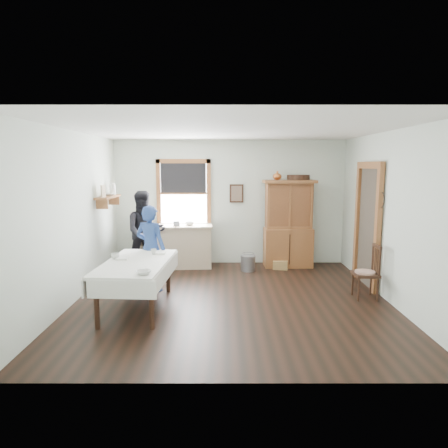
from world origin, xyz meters
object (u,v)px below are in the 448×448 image
object	(u,v)px
pail	(248,263)
wicker_basket	(280,265)
woman_blue	(151,251)
work_counter	(175,246)
china_hutch	(288,224)
spindle_chair	(366,272)
dining_table	(137,285)
figure_dark	(145,235)

from	to	relation	value
pail	wicker_basket	distance (m)	0.70
wicker_basket	woman_blue	xyz separation A→B (m)	(-2.44, -1.43, 0.60)
work_counter	china_hutch	size ratio (longest dim) A/B	0.85
pail	china_hutch	bearing A→B (deg)	23.47
spindle_chair	china_hutch	bearing A→B (deg)	113.46
woman_blue	dining_table	bearing A→B (deg)	106.23
wicker_basket	figure_dark	size ratio (longest dim) A/B	0.20
pail	figure_dark	world-z (taller)	figure_dark
spindle_chair	pail	xyz separation A→B (m)	(-1.81, 1.72, -0.29)
china_hutch	dining_table	xyz separation A→B (m)	(-2.69, -2.55, -0.56)
spindle_chair	pail	bearing A→B (deg)	136.00
spindle_chair	figure_dark	world-z (taller)	figure_dark
dining_table	woman_blue	distance (m)	0.94
spindle_chair	wicker_basket	size ratio (longest dim) A/B	2.98
woman_blue	work_counter	bearing A→B (deg)	-77.63
spindle_chair	wicker_basket	world-z (taller)	spindle_chair
pail	spindle_chair	bearing A→B (deg)	-43.55
figure_dark	wicker_basket	bearing A→B (deg)	-15.64
work_counter	woman_blue	xyz separation A→B (m)	(-0.22, -1.60, 0.24)
pail	wicker_basket	world-z (taller)	pail
dining_table	figure_dark	xyz separation A→B (m)	(-0.26, 2.05, 0.40)
wicker_basket	woman_blue	world-z (taller)	woman_blue
pail	dining_table	bearing A→B (deg)	-129.95
china_hutch	pail	distance (m)	1.22
china_hutch	figure_dark	distance (m)	3.00
pail	woman_blue	distance (m)	2.24
china_hutch	pail	world-z (taller)	china_hutch
dining_table	pail	distance (m)	2.84
work_counter	woman_blue	bearing A→B (deg)	-102.06
dining_table	wicker_basket	world-z (taller)	dining_table
spindle_chair	figure_dark	size ratio (longest dim) A/B	0.58
dining_table	china_hutch	bearing A→B (deg)	43.42
dining_table	spindle_chair	size ratio (longest dim) A/B	2.02
work_counter	figure_dark	world-z (taller)	figure_dark
figure_dark	dining_table	bearing A→B (deg)	-103.65
figure_dark	woman_blue	bearing A→B (deg)	-95.57
figure_dark	china_hutch	bearing A→B (deg)	-11.33
woman_blue	wicker_basket	bearing A→B (deg)	-129.56
pail	work_counter	bearing A→B (deg)	168.60
china_hutch	pail	bearing A→B (deg)	-158.57
china_hutch	wicker_basket	size ratio (longest dim) A/B	6.14
work_counter	pail	world-z (taller)	work_counter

